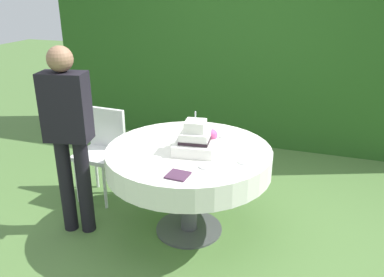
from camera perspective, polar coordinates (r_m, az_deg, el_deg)
The scene contains 10 objects.
ground_plane at distance 3.58m, azimuth -0.43°, elevation -12.96°, with size 20.00×20.00×0.00m, color #547A3D.
foliage_hedge at distance 5.25m, azimuth 8.03°, elevation 13.22°, with size 5.28×0.43×2.58m, color #28561E.
cake_table at distance 3.25m, azimuth -0.46°, elevation -3.20°, with size 1.35×1.35×0.78m.
wedding_cake at distance 3.12m, azimuth 0.61°, elevation -0.28°, with size 0.35×0.35×0.34m.
serving_plate_near at distance 2.89m, azimuth 1.96°, elevation -4.05°, with size 0.10×0.10×0.01m, color white.
serving_plate_far at distance 3.48m, azimuth 4.77°, elevation 0.45°, with size 0.14×0.14×0.01m, color white.
serving_plate_left at distance 2.99m, azimuth 7.79°, elevation -3.31°, with size 0.13×0.13×0.01m, color white.
napkin_stack at distance 2.76m, azimuth -2.05°, elevation -5.30°, with size 0.15×0.15×0.01m, color #4C2D47.
garden_chair at distance 3.99m, azimuth -12.81°, elevation -0.92°, with size 0.42×0.42×0.89m.
standing_person at distance 3.31m, azimuth -17.38°, elevation 1.12°, with size 0.39×0.27×1.60m.
Camera 1 is at (0.97, -2.79, 2.03)m, focal length 36.95 mm.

